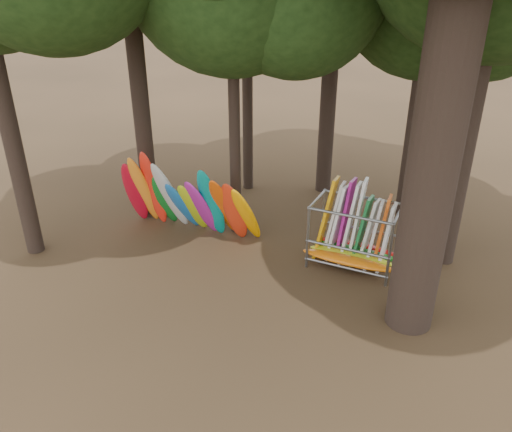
% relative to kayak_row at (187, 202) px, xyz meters
% --- Properties ---
extents(ground, '(120.00, 120.00, 0.00)m').
position_rel_kayak_row_xyz_m(ground, '(3.45, -1.69, -1.29)').
color(ground, '#47331E').
rests_on(ground, ground).
extents(lake, '(160.00, 160.00, 0.00)m').
position_rel_kayak_row_xyz_m(lake, '(3.45, 58.31, -1.29)').
color(lake, gray).
rests_on(lake, ground).
extents(far_shore, '(160.00, 4.00, 4.00)m').
position_rel_kayak_row_xyz_m(far_shore, '(3.45, 108.31, 0.71)').
color(far_shore, black).
rests_on(far_shore, ground).
extents(kayak_row, '(5.25, 2.11, 3.16)m').
position_rel_kayak_row_xyz_m(kayak_row, '(0.00, 0.00, 0.00)').
color(kayak_row, '#B40A1E').
rests_on(kayak_row, ground).
extents(storage_rack, '(2.97, 1.51, 2.86)m').
position_rel_kayak_row_xyz_m(storage_rack, '(5.83, 0.52, -0.29)').
color(storage_rack, slate).
rests_on(storage_rack, ground).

